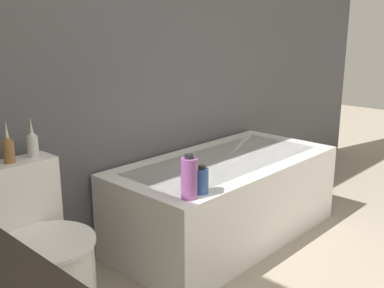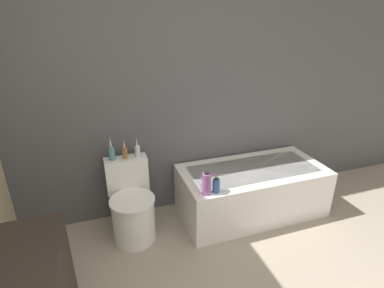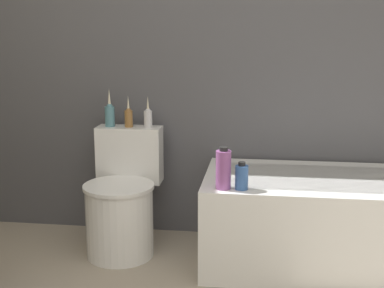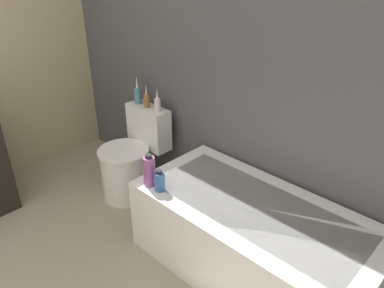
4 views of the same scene
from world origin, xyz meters
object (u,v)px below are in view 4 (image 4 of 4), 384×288
object	(u,v)px
toilet	(131,161)
vase_silver	(147,100)
shampoo_bottle_short	(160,181)
vase_gold	(138,94)
shampoo_bottle_tall	(149,171)
vase_bronze	(157,103)
bathtub	(252,239)

from	to	relation	value
toilet	vase_silver	world-z (taller)	vase_silver
toilet	shampoo_bottle_short	distance (m)	0.83
vase_gold	vase_silver	distance (m)	0.12
shampoo_bottle_tall	shampoo_bottle_short	size ratio (longest dim) A/B	1.52
vase_bronze	shampoo_bottle_tall	xyz separation A→B (m)	(0.50, -0.52, -0.17)
bathtub	shampoo_bottle_short	distance (m)	0.68
bathtub	vase_bronze	size ratio (longest dim) A/B	7.82
toilet	vase_gold	distance (m)	0.56
vase_bronze	shampoo_bottle_short	xyz separation A→B (m)	(0.60, -0.52, -0.21)
vase_silver	vase_gold	bearing A→B (deg)	177.71
vase_gold	bathtub	bearing A→B (deg)	-9.86
bathtub	toilet	world-z (taller)	toilet
toilet	shampoo_bottle_short	bearing A→B (deg)	-23.10
bathtub	toilet	distance (m)	1.25
vase_silver	shampoo_bottle_short	bearing A→B (deg)	-35.38
toilet	vase_gold	size ratio (longest dim) A/B	3.10
vase_gold	vase_silver	world-z (taller)	vase_gold
vase_silver	shampoo_bottle_short	distance (m)	0.90
shampoo_bottle_tall	shampoo_bottle_short	distance (m)	0.10
shampoo_bottle_short	bathtub	bearing A→B (deg)	27.32
vase_gold	vase_silver	xyz separation A→B (m)	(0.12, -0.00, -0.01)
toilet	shampoo_bottle_tall	world-z (taller)	shampoo_bottle_tall
bathtub	shampoo_bottle_tall	distance (m)	0.77
shampoo_bottle_tall	bathtub	bearing A→B (deg)	23.93
shampoo_bottle_tall	shampoo_bottle_short	bearing A→B (deg)	1.64
toilet	vase_bronze	xyz separation A→B (m)	(0.12, 0.21, 0.49)
bathtub	shampoo_bottle_tall	xyz separation A→B (m)	(-0.63, -0.28, 0.36)
bathtub	vase_silver	xyz separation A→B (m)	(-1.25, 0.23, 0.53)
vase_bronze	shampoo_bottle_tall	distance (m)	0.74
bathtub	vase_gold	size ratio (longest dim) A/B	6.40
vase_silver	vase_bronze	xyz separation A→B (m)	(0.12, 0.01, -0.00)
vase_gold	shampoo_bottle_tall	size ratio (longest dim) A/B	1.06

